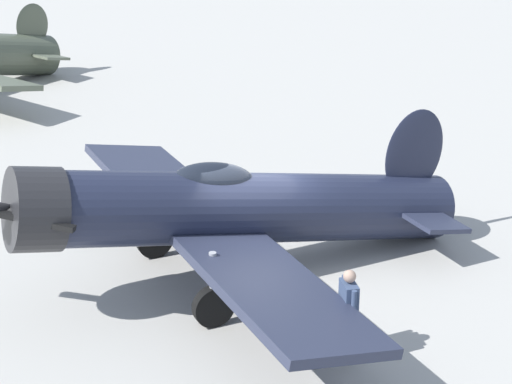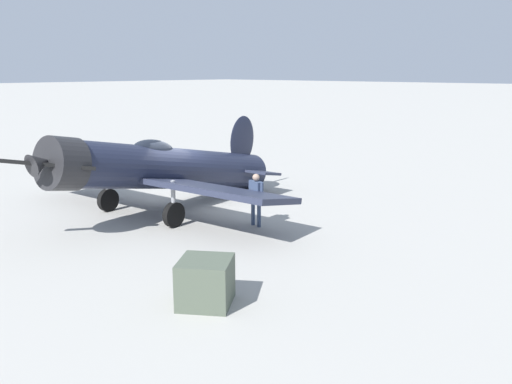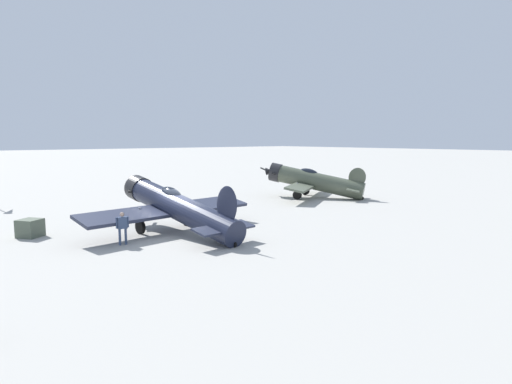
{
  "view_description": "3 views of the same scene",
  "coord_description": "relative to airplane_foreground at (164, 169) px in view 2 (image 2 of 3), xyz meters",
  "views": [
    {
      "loc": [
        -5.62,
        -14.92,
        8.13
      ],
      "look_at": [
        -0.0,
        0.0,
        1.8
      ],
      "focal_mm": 59.74,
      "sensor_mm": 36.0,
      "label": 1
    },
    {
      "loc": [
        -11.73,
        -14.51,
        4.81
      ],
      "look_at": [
        0.33,
        -3.58,
        1.1
      ],
      "focal_mm": 37.48,
      "sensor_mm": 36.0,
      "label": 2
    },
    {
      "loc": [
        21.12,
        -12.41,
        5.36
      ],
      "look_at": [
        -2.13,
        7.36,
        1.6
      ],
      "focal_mm": 30.55,
      "sensor_mm": 36.0,
      "label": 3
    }
  ],
  "objects": [
    {
      "name": "ground_crew_mechanic",
      "position": [
        0.83,
        -3.54,
        -0.5
      ],
      "size": [
        0.3,
        0.65,
        1.68
      ],
      "rotation": [
        0.0,
        0.0,
        2.98
      ],
      "color": "#384766",
      "rests_on": "ground_plane"
    },
    {
      "name": "equipment_crate",
      "position": [
        -4.18,
        -6.65,
        -1.02
      ],
      "size": [
        1.51,
        1.5,
        0.98
      ],
      "rotation": [
        0.0,
        0.0,
        0.6
      ],
      "color": "#4C5647",
      "rests_on": "ground_plane"
    },
    {
      "name": "ground_plane",
      "position": [
        0.5,
        0.05,
        -1.51
      ],
      "size": [
        400.0,
        400.0,
        0.0
      ],
      "primitive_type": "plane",
      "color": "#A8A59E"
    },
    {
      "name": "airplane_foreground",
      "position": [
        0.0,
        0.0,
        0.0
      ],
      "size": [
        11.33,
        10.85,
        3.2
      ],
      "rotation": [
        0.0,
        0.0,
        3.23
      ],
      "color": "#1E2338",
      "rests_on": "ground_plane"
    }
  ]
}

